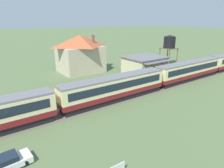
% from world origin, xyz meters
% --- Properties ---
extents(ground_plane, '(600.00, 600.00, 0.00)m').
position_xyz_m(ground_plane, '(0.00, 0.00, 0.00)').
color(ground_plane, '#566B42').
extents(passenger_train, '(101.81, 2.90, 4.14)m').
position_xyz_m(passenger_train, '(-20.12, -0.59, 2.30)').
color(passenger_train, maroon).
rests_on(passenger_train, ground_plane).
extents(railway_track, '(170.58, 3.60, 0.04)m').
position_xyz_m(railway_track, '(-18.91, -0.59, 0.01)').
color(railway_track, '#665B51').
rests_on(railway_track, ground_plane).
extents(station_building, '(9.57, 9.56, 4.23)m').
position_xyz_m(station_building, '(-3.85, 9.52, 2.14)').
color(station_building, beige).
rests_on(station_building, ground_plane).
extents(station_house_terracotta_roof, '(11.08, 9.38, 9.32)m').
position_xyz_m(station_house_terracotta_roof, '(-16.07, 20.32, 4.82)').
color(station_house_terracotta_roof, '#BCB293').
rests_on(station_house_terracotta_roof, ground_plane).
extents(water_tower, '(4.04, 4.04, 8.75)m').
position_xyz_m(water_tower, '(8.54, 12.23, 6.66)').
color(water_tower, brown).
rests_on(water_tower, ground_plane).
extents(parked_car_white, '(4.20, 2.07, 1.28)m').
position_xyz_m(parked_car_white, '(-38.06, -7.86, 0.60)').
color(parked_car_white, white).
rests_on(parked_car_white, ground_plane).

